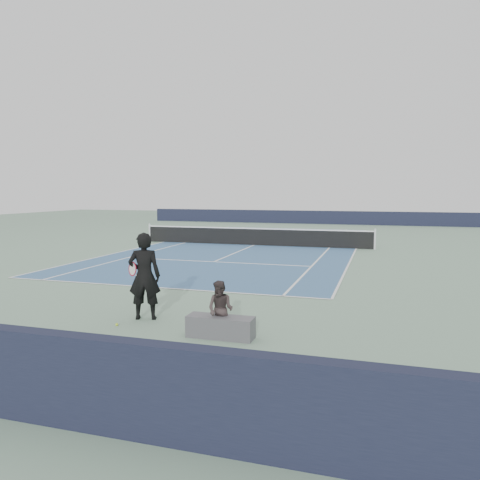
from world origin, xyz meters
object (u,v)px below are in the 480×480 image
(tennis_net, at_px, (254,236))
(spectator_bench, at_px, (220,318))
(tennis_player, at_px, (144,276))
(tennis_ball, at_px, (117,324))

(tennis_net, height_order, spectator_bench, spectator_bench)
(tennis_player, xyz_separation_m, spectator_bench, (2.16, -0.81, -0.61))
(tennis_ball, height_order, spectator_bench, spectator_bench)
(tennis_net, bearing_deg, spectator_bench, -77.04)
(tennis_player, height_order, tennis_ball, tennis_player)
(tennis_player, bearing_deg, tennis_net, 95.70)
(tennis_net, bearing_deg, tennis_player, -84.30)
(tennis_ball, distance_m, spectator_bench, 2.51)
(tennis_ball, relative_size, spectator_bench, 0.04)
(tennis_net, distance_m, tennis_player, 15.21)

